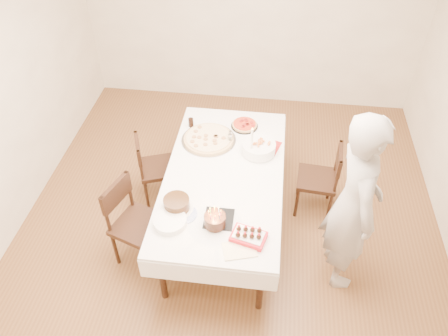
# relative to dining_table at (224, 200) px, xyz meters

# --- Properties ---
(floor) EXTENTS (5.00, 5.00, 0.00)m
(floor) POSITION_rel_dining_table_xyz_m (0.06, -0.01, -0.38)
(floor) COLOR brown
(floor) RESTS_ON ground
(wall_back) EXTENTS (4.50, 0.04, 2.70)m
(wall_back) POSITION_rel_dining_table_xyz_m (0.06, 2.49, 0.98)
(wall_back) COLOR beige
(wall_back) RESTS_ON floor
(dining_table) EXTENTS (1.89, 2.42, 0.75)m
(dining_table) POSITION_rel_dining_table_xyz_m (0.00, 0.00, 0.00)
(dining_table) COLOR white
(dining_table) RESTS_ON floor
(chair_right_savory) EXTENTS (0.48, 0.48, 0.86)m
(chair_right_savory) POSITION_rel_dining_table_xyz_m (0.95, 0.38, 0.06)
(chair_right_savory) COLOR black
(chair_right_savory) RESTS_ON floor
(chair_left_savory) EXTENTS (0.55, 0.55, 0.84)m
(chair_left_savory) POSITION_rel_dining_table_xyz_m (-0.78, 0.35, 0.05)
(chair_left_savory) COLOR black
(chair_left_savory) RESTS_ON floor
(chair_left_dessert) EXTENTS (0.62, 0.62, 0.94)m
(chair_left_dessert) POSITION_rel_dining_table_xyz_m (-0.74, -0.51, 0.10)
(chair_left_dessert) COLOR black
(chair_left_dessert) RESTS_ON floor
(person) EXTENTS (0.55, 0.74, 1.86)m
(person) POSITION_rel_dining_table_xyz_m (1.17, -0.42, 0.55)
(person) COLOR #B0ABA6
(person) RESTS_ON floor
(pizza_white) EXTENTS (0.73, 0.73, 0.04)m
(pizza_white) POSITION_rel_dining_table_xyz_m (-0.23, 0.50, 0.40)
(pizza_white) COLOR beige
(pizza_white) RESTS_ON dining_table
(pizza_pepperoni) EXTENTS (0.36, 0.36, 0.04)m
(pizza_pepperoni) POSITION_rel_dining_table_xyz_m (0.13, 0.79, 0.40)
(pizza_pepperoni) COLOR red
(pizza_pepperoni) RESTS_ON dining_table
(red_placemat) EXTENTS (0.30, 0.30, 0.01)m
(red_placemat) POSITION_rel_dining_table_xyz_m (0.40, 0.48, 0.38)
(red_placemat) COLOR #B21E1E
(red_placemat) RESTS_ON dining_table
(pasta_bowl) EXTENTS (0.40, 0.40, 0.11)m
(pasta_bowl) POSITION_rel_dining_table_xyz_m (0.31, 0.37, 0.44)
(pasta_bowl) COLOR white
(pasta_bowl) RESTS_ON dining_table
(taper_candle) EXTENTS (0.10, 0.10, 0.38)m
(taper_candle) POSITION_rel_dining_table_xyz_m (0.24, 0.28, 0.57)
(taper_candle) COLOR white
(taper_candle) RESTS_ON dining_table
(shaker_pair) EXTENTS (0.11, 0.11, 0.11)m
(shaker_pair) POSITION_rel_dining_table_xyz_m (0.00, 0.48, 0.43)
(shaker_pair) COLOR white
(shaker_pair) RESTS_ON dining_table
(cola_glass) EXTENTS (0.07, 0.07, 0.10)m
(cola_glass) POSITION_rel_dining_table_xyz_m (-0.46, 0.72, 0.43)
(cola_glass) COLOR black
(cola_glass) RESTS_ON dining_table
(layer_cake) EXTENTS (0.38, 0.38, 0.12)m
(layer_cake) POSITION_rel_dining_table_xyz_m (-0.36, -0.50, 0.43)
(layer_cake) COLOR #38210E
(layer_cake) RESTS_ON dining_table
(cake_board) EXTENTS (0.26, 0.26, 0.01)m
(cake_board) POSITION_rel_dining_table_xyz_m (0.03, -0.57, 0.38)
(cake_board) COLOR black
(cake_board) RESTS_ON dining_table
(birthday_cake) EXTENTS (0.24, 0.24, 0.17)m
(birthday_cake) POSITION_rel_dining_table_xyz_m (0.00, -0.65, 0.47)
(birthday_cake) COLOR #371A0F
(birthday_cake) RESTS_ON dining_table
(strawberry_box) EXTENTS (0.33, 0.26, 0.07)m
(strawberry_box) POSITION_rel_dining_table_xyz_m (0.30, -0.76, 0.41)
(strawberry_box) COLOR red
(strawberry_box) RESTS_ON dining_table
(box_lid) EXTENTS (0.31, 0.25, 0.02)m
(box_lid) POSITION_rel_dining_table_xyz_m (0.24, -0.88, 0.38)
(box_lid) COLOR beige
(box_lid) RESTS_ON dining_table
(plate_stack) EXTENTS (0.31, 0.31, 0.06)m
(plate_stack) POSITION_rel_dining_table_xyz_m (-0.39, -0.68, 0.40)
(plate_stack) COLOR white
(plate_stack) RESTS_ON dining_table
(china_plate) EXTENTS (0.28, 0.28, 0.01)m
(china_plate) POSITION_rel_dining_table_xyz_m (-0.29, -0.56, 0.38)
(china_plate) COLOR white
(china_plate) RESTS_ON dining_table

